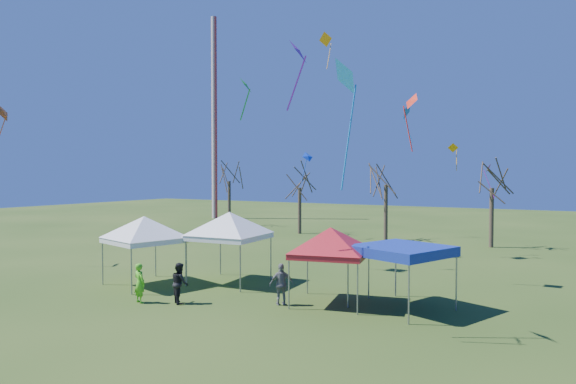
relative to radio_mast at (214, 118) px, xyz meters
name	(u,v)px	position (x,y,z in m)	size (l,w,h in m)	color
ground	(242,310)	(28.00, -34.00, -12.50)	(140.00, 140.00, 0.00)	#274014
radio_mast	(214,118)	(0.00, 0.00, 0.00)	(0.70, 0.70, 25.00)	silver
tree_0	(229,165)	(7.15, -6.62, -6.01)	(3.83, 3.83, 8.44)	#3D2D21
tree_1	(300,171)	(17.23, -9.35, -6.71)	(3.42, 3.42, 7.54)	#3D2D21
tree_2	(386,165)	(25.63, -9.62, -6.21)	(3.71, 3.71, 8.18)	#3D2D21
tree_3	(492,167)	(34.03, -9.96, -6.42)	(3.59, 3.59, 7.91)	#3D2D21
tent_white_west	(144,221)	(21.06, -32.54, -9.31)	(4.33, 4.33, 3.96)	gray
tent_white_mid	(229,217)	(24.45, -30.03, -9.14)	(4.71, 4.71, 4.17)	gray
tent_red	(331,232)	(30.68, -31.27, -9.46)	(4.18, 4.18, 3.77)	gray
tent_blue	(402,251)	(33.59, -30.63, -10.11)	(4.26, 4.26, 2.60)	gray
person_dark	(180,283)	(25.05, -34.42, -11.63)	(0.84, 0.66, 1.74)	black
person_grey	(282,284)	(29.00, -32.53, -11.62)	(1.03, 0.43, 1.76)	slate
person_green	(140,283)	(23.52, -35.24, -11.65)	(0.62, 0.41, 1.70)	#54CF21
kite_19	(453,149)	(32.48, -16.10, -5.29)	(0.76, 0.56, 1.86)	#FFA20D
kite_27	(299,52)	(31.59, -35.77, -2.87)	(0.92, 1.16, 2.47)	purple
kite_17	(411,102)	(32.48, -25.77, -3.39)	(1.11, 1.06, 2.95)	red
kite_2	(326,40)	(20.04, -9.70, 4.91)	(1.40, 0.74, 3.39)	orange
kite_5	(346,77)	(32.83, -34.61, -3.63)	(1.58, 1.58, 4.60)	#1688F2
kite_13	(308,157)	(19.53, -12.17, -5.51)	(1.15, 1.29, 2.70)	blue
kite_14	(2,112)	(9.10, -32.44, -3.16)	(1.41, 1.63, 3.72)	#E5510C
kite_1	(246,86)	(28.09, -33.79, -3.41)	(0.81, 0.95, 1.79)	green
kite_22	(488,169)	(33.82, -10.41, -6.62)	(0.83, 0.83, 2.63)	purple
kite_11	(406,111)	(29.74, -17.53, -2.80)	(0.72, 1.21, 2.66)	blue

